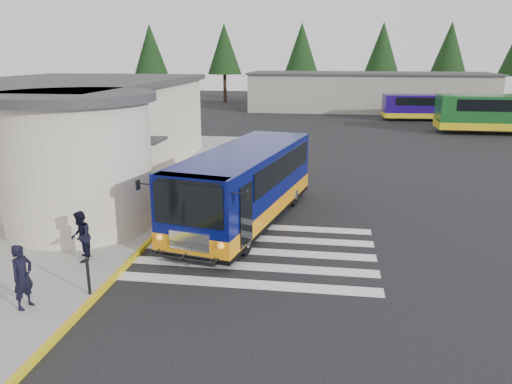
# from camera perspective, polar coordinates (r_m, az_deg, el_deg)

# --- Properties ---
(ground) EXTENTS (140.00, 140.00, 0.00)m
(ground) POSITION_cam_1_polar(r_m,az_deg,el_deg) (17.09, 1.58, -5.87)
(ground) COLOR black
(ground) RESTS_ON ground
(sidewalk) EXTENTS (10.00, 34.00, 0.15)m
(sidewalk) POSITION_cam_1_polar(r_m,az_deg,el_deg) (23.40, -19.60, -0.64)
(sidewalk) COLOR gray
(sidewalk) RESTS_ON ground
(curb_strip) EXTENTS (0.12, 34.00, 0.16)m
(curb_strip) POSITION_cam_1_polar(r_m,az_deg,el_deg) (21.56, -7.88, -1.19)
(curb_strip) COLOR gold
(curb_strip) RESTS_ON ground
(station_building) EXTENTS (12.70, 18.70, 4.80)m
(station_building) POSITION_cam_1_polar(r_m,az_deg,el_deg) (26.27, -20.75, 6.52)
(station_building) COLOR #C0B5A3
(station_building) RESTS_ON ground
(crosswalk) EXTENTS (8.00, 5.35, 0.01)m
(crosswalk) POSITION_cam_1_polar(r_m,az_deg,el_deg) (16.41, -0.50, -6.77)
(crosswalk) COLOR silver
(crosswalk) RESTS_ON ground
(depot_building) EXTENTS (26.40, 8.40, 4.20)m
(depot_building) POSITION_cam_1_polar(r_m,az_deg,el_deg) (58.09, 12.71, 11.13)
(depot_building) COLOR gray
(depot_building) RESTS_ON ground
(tree_line) EXTENTS (58.40, 4.40, 10.00)m
(tree_line) POSITION_cam_1_polar(r_m,az_deg,el_deg) (65.94, 12.73, 15.68)
(tree_line) COLOR black
(tree_line) RESTS_ON ground
(transit_bus) EXTENTS (4.85, 10.21, 2.80)m
(transit_bus) POSITION_cam_1_polar(r_m,az_deg,el_deg) (18.81, -1.29, 0.45)
(transit_bus) COLOR #070D59
(transit_bus) RESTS_ON ground
(pedestrian_a) EXTENTS (0.52, 0.67, 1.65)m
(pedestrian_a) POSITION_cam_1_polar(r_m,az_deg,el_deg) (13.62, -25.13, -8.76)
(pedestrian_a) COLOR black
(pedestrian_a) RESTS_ON sidewalk
(pedestrian_b) EXTENTS (0.81, 0.91, 1.56)m
(pedestrian_b) POSITION_cam_1_polar(r_m,az_deg,el_deg) (15.95, -19.41, -4.81)
(pedestrian_b) COLOR black
(pedestrian_b) RESTS_ON sidewalk
(bollard) EXTENTS (0.08, 0.08, 1.02)m
(bollard) POSITION_cam_1_polar(r_m,az_deg,el_deg) (13.85, -18.62, -9.09)
(bollard) COLOR black
(bollard) RESTS_ON sidewalk
(far_bus_a) EXTENTS (8.29, 2.81, 2.11)m
(far_bus_a) POSITION_cam_1_polar(r_m,az_deg,el_deg) (50.96, 18.94, 9.26)
(far_bus_a) COLOR #1B075C
(far_bus_a) RESTS_ON ground
(far_bus_b) EXTENTS (10.15, 2.88, 2.62)m
(far_bus_b) POSITION_cam_1_polar(r_m,az_deg,el_deg) (44.68, 26.46, 8.14)
(far_bus_b) COLOR #144B1C
(far_bus_b) RESTS_ON ground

